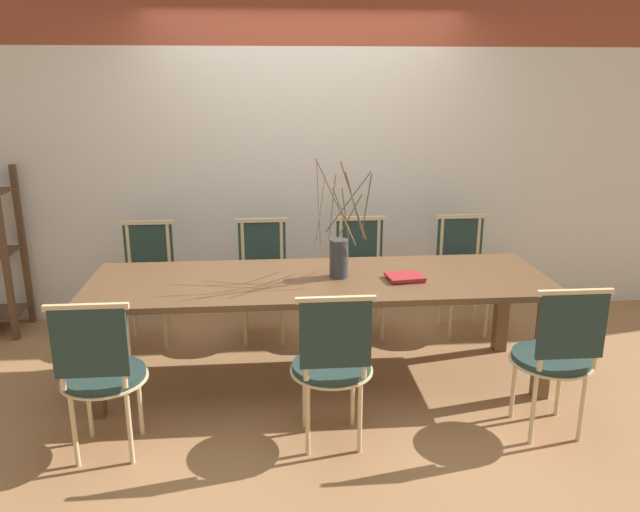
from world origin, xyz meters
The scene contains 12 objects.
ground_plane centered at (0.00, 0.00, 0.00)m, with size 16.00×16.00×0.00m, color #9E7047.
wall_rear centered at (0.00, 1.33, 1.60)m, with size 12.00×0.06×3.20m.
dining_table centered at (0.00, 0.00, 0.64)m, with size 2.98×0.93×0.73m.
chair_near_leftend centered at (-1.22, -0.78, 0.50)m, with size 0.46×0.46×0.93m.
chair_near_left centered at (0.00, -0.78, 0.50)m, with size 0.46×0.46×0.93m.
chair_near_center centered at (1.25, -0.78, 0.50)m, with size 0.46×0.46×0.93m.
chair_far_leftend centered at (-1.26, 0.78, 0.50)m, with size 0.46×0.46×0.93m.
chair_far_left centered at (-0.38, 0.78, 0.50)m, with size 0.46×0.46×0.93m.
chair_far_center centered at (0.40, 0.78, 0.50)m, with size 0.46×0.46×0.93m.
chair_far_right centered at (1.22, 0.78, 0.50)m, with size 0.46×0.46×0.93m.
vase_centerpiece centered at (0.13, 0.01, 0.88)m, with size 0.37×0.39×0.79m.
book_stack centered at (0.54, -0.08, 0.74)m, with size 0.25×0.22×0.03m.
Camera 1 is at (-0.33, -3.84, 1.99)m, focal length 35.00 mm.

